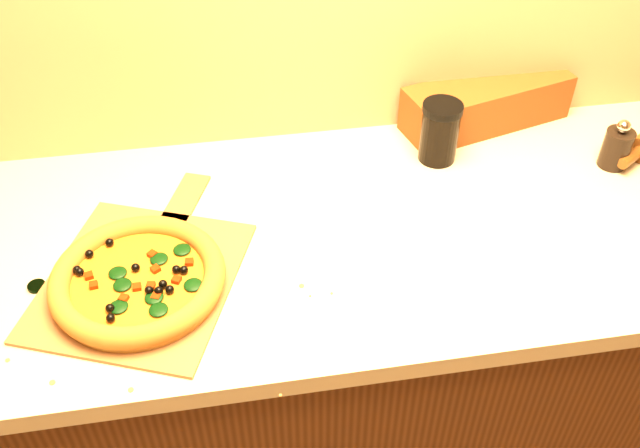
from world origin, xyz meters
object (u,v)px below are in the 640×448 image
Objects in this scene: pizza_peel at (144,274)px; pizza at (138,279)px; pepper_grinder at (617,147)px; dark_jar at (440,132)px.

pizza_peel is 1.71× the size of pizza.
pepper_grinder reaches higher than pizza_peel.
pepper_grinder is (0.99, 0.17, 0.04)m from pizza_peel.
pizza is (-0.01, -0.03, 0.02)m from pizza_peel.
pizza_peel is 0.04m from pizza.
dark_jar is at bearing 166.98° from pepper_grinder.
pizza_peel is 0.68m from dark_jar.
pizza is at bearing -77.52° from pizza_peel.
pizza_peel is 4.65× the size of pepper_grinder.
pizza is 0.69m from dark_jar.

